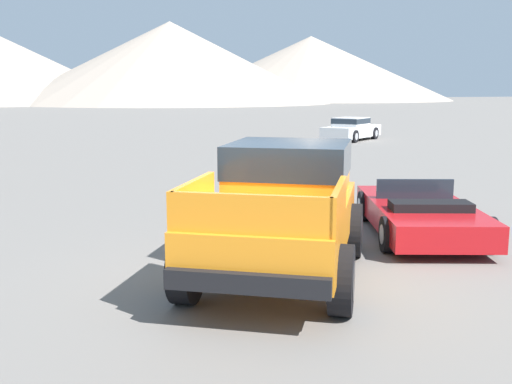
# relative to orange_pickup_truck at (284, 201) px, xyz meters

# --- Properties ---
(ground_plane) EXTENTS (320.00, 320.00, 0.00)m
(ground_plane) POSITION_rel_orange_pickup_truck_xyz_m (-0.30, -0.00, -1.13)
(ground_plane) COLOR slate
(orange_pickup_truck) EXTENTS (4.24, 5.02, 1.99)m
(orange_pickup_truck) POSITION_rel_orange_pickup_truck_xyz_m (0.00, 0.00, 0.00)
(orange_pickup_truck) COLOR orange
(orange_pickup_truck) RESTS_ON ground_plane
(red_convertible_car) EXTENTS (3.28, 4.56, 1.04)m
(red_convertible_car) POSITION_rel_orange_pickup_truck_xyz_m (3.46, 1.17, -0.71)
(red_convertible_car) COLOR #B21419
(red_convertible_car) RESTS_ON ground_plane
(parked_car_white) EXTENTS (4.65, 4.00, 1.26)m
(parked_car_white) POSITION_rel_orange_pickup_truck_xyz_m (13.42, 20.91, -0.48)
(parked_car_white) COLOR white
(parked_car_white) RESTS_ON ground_plane
(distant_mountain_range) EXTENTS (141.73, 84.18, 15.83)m
(distant_mountain_range) POSITION_rel_orange_pickup_truck_xyz_m (28.14, 121.27, 6.66)
(distant_mountain_range) COLOR gray
(distant_mountain_range) RESTS_ON ground_plane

